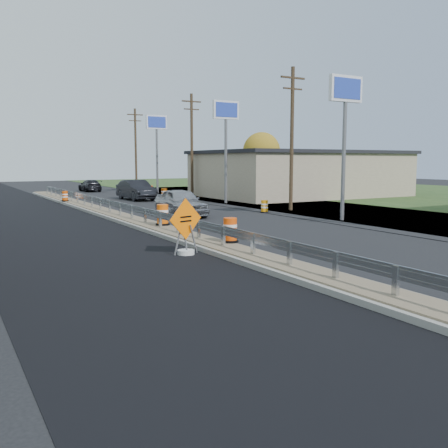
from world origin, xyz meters
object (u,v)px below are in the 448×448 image
barrel_median_near (230,231)px  barrel_shoulder_mid (164,194)px  barrel_median_far (65,196)px  barrel_median_mid (163,215)px  car_dark_mid (136,190)px  barrel_shoulder_far (150,191)px  caution_sign (186,241)px  barrel_shoulder_near (264,207)px  car_silver (181,202)px  car_dark_far (90,186)px

barrel_median_near → barrel_shoulder_mid: 25.69m
barrel_median_far → barrel_median_near: bearing=-87.3°
barrel_median_mid → car_dark_mid: bearing=73.8°
barrel_median_mid → barrel_median_far: size_ratio=1.29×
barrel_median_mid → barrel_shoulder_mid: barrel_median_mid is taller
barrel_median_near → barrel_median_mid: size_ratio=0.93×
barrel_median_near → barrel_shoulder_far: bearing=74.5°
caution_sign → barrel_median_far: size_ratio=2.58×
barrel_median_near → barrel_median_far: (-1.10, 23.30, -0.07)m
barrel_median_near → barrel_shoulder_mid: barrel_median_near is taller
barrel_shoulder_mid → barrel_median_near: bearing=-107.4°
barrel_shoulder_near → barrel_median_far: bearing=126.9°
car_silver → car_dark_mid: (2.00, 13.33, 0.02)m
barrel_shoulder_near → car_dark_far: (-3.73, 28.40, 0.26)m
barrel_shoulder_mid → car_dark_mid: bearing=177.9°
barrel_shoulder_mid → barrel_median_far: bearing=-172.1°
barrel_shoulder_near → car_dark_mid: car_dark_mid is taller
barrel_median_mid → barrel_median_far: (-0.88, 17.24, -0.11)m
caution_sign → barrel_median_mid: bearing=57.6°
barrel_shoulder_mid → car_dark_mid: car_dark_mid is taller
barrel_median_mid → car_dark_mid: 19.32m
caution_sign → car_silver: 12.77m
barrel_median_far → barrel_shoulder_near: barrel_median_far is taller
barrel_shoulder_near → barrel_shoulder_far: bearing=92.6°
barrel_shoulder_far → car_dark_far: 10.87m
barrel_median_mid → car_silver: bearing=57.0°
barrel_median_far → barrel_shoulder_mid: (8.79, 1.22, -0.15)m
barrel_median_far → barrel_shoulder_mid: barrel_median_far is taller
barrel_median_far → barrel_shoulder_mid: size_ratio=0.82×
barrel_median_mid → barrel_shoulder_far: (8.06, 22.20, -0.23)m
barrel_median_mid → car_silver: car_silver is taller
car_silver → car_dark_far: car_silver is taller
barrel_shoulder_mid → car_silver: (-4.53, -13.24, 0.38)m
barrel_median_far → barrel_shoulder_mid: bearing=7.9°
car_dark_mid → barrel_median_near: bearing=-104.5°
barrel_median_far → car_dark_mid: car_dark_mid is taller
barrel_shoulder_mid → car_silver: car_silver is taller
caution_sign → barrel_shoulder_near: caution_sign is taller
car_dark_far → barrel_shoulder_far: bearing=107.1°
caution_sign → barrel_median_near: bearing=-6.0°
barrel_shoulder_far → barrel_median_far: bearing=-151.0°
barrel_median_near → barrel_shoulder_near: size_ratio=1.17×
barrel_shoulder_near → car_silver: 5.59m
barrel_shoulder_near → barrel_median_near: bearing=-130.0°
barrel_median_near → barrel_median_mid: (-0.22, 6.06, 0.03)m
caution_sign → car_silver: bearing=49.4°
barrel_median_mid → barrel_shoulder_near: (8.87, 4.26, -0.33)m
car_dark_far → caution_sign: bearing=81.4°
barrel_median_near → barrel_shoulder_far: size_ratio=0.94×
car_dark_far → barrel_shoulder_mid: bearing=102.5°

